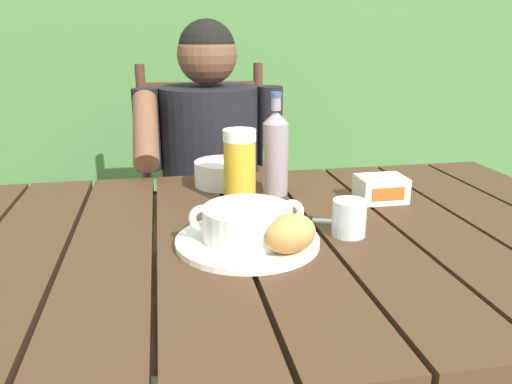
# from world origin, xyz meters

# --- Properties ---
(dining_table) EXTENTS (1.45, 0.93, 0.77)m
(dining_table) POSITION_xyz_m (-0.00, 0.00, 0.68)
(dining_table) COLOR #452D1C
(dining_table) RESTS_ON ground_plane
(hedge_backdrop) EXTENTS (3.79, 0.91, 2.74)m
(hedge_backdrop) POSITION_xyz_m (0.12, 1.85, 1.20)
(hedge_backdrop) COLOR #4A773D
(hedge_backdrop) RESTS_ON ground_plane
(chair_near_diner) EXTENTS (0.48, 0.44, 1.04)m
(chair_near_diner) POSITION_xyz_m (-0.06, 0.90, 0.50)
(chair_near_diner) COLOR #4E2B1F
(chair_near_diner) RESTS_ON ground_plane
(person_eating) EXTENTS (0.48, 0.47, 1.19)m
(person_eating) POSITION_xyz_m (-0.07, 0.70, 0.70)
(person_eating) COLOR black
(person_eating) RESTS_ON ground_plane
(serving_plate) EXTENTS (0.27, 0.27, 0.01)m
(serving_plate) POSITION_xyz_m (-0.07, -0.04, 0.77)
(serving_plate) COLOR white
(serving_plate) RESTS_ON dining_table
(soup_bowl) EXTENTS (0.22, 0.17, 0.07)m
(soup_bowl) POSITION_xyz_m (-0.07, -0.04, 0.81)
(soup_bowl) COLOR white
(soup_bowl) RESTS_ON serving_plate
(bread_roll) EXTENTS (0.13, 0.12, 0.07)m
(bread_roll) POSITION_xyz_m (-0.01, -0.12, 0.81)
(bread_roll) COLOR tan
(bread_roll) RESTS_ON serving_plate
(beer_glass) EXTENTS (0.07, 0.07, 0.18)m
(beer_glass) POSITION_xyz_m (-0.05, 0.19, 0.85)
(beer_glass) COLOR gold
(beer_glass) RESTS_ON dining_table
(beer_bottle) EXTENTS (0.06, 0.06, 0.25)m
(beer_bottle) POSITION_xyz_m (0.05, 0.26, 0.87)
(beer_bottle) COLOR gray
(beer_bottle) RESTS_ON dining_table
(water_glass_small) EXTENTS (0.07, 0.07, 0.07)m
(water_glass_small) POSITION_xyz_m (0.13, -0.03, 0.80)
(water_glass_small) COLOR silver
(water_glass_small) RESTS_ON dining_table
(butter_tub) EXTENTS (0.11, 0.09, 0.06)m
(butter_tub) POSITION_xyz_m (0.28, 0.16, 0.80)
(butter_tub) COLOR white
(butter_tub) RESTS_ON dining_table
(table_knife) EXTENTS (0.14, 0.06, 0.01)m
(table_knife) POSITION_xyz_m (0.08, 0.05, 0.77)
(table_knife) COLOR silver
(table_knife) RESTS_ON dining_table
(diner_bowl) EXTENTS (0.16, 0.16, 0.06)m
(diner_bowl) POSITION_xyz_m (-0.06, 0.36, 0.80)
(diner_bowl) COLOR white
(diner_bowl) RESTS_ON dining_table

